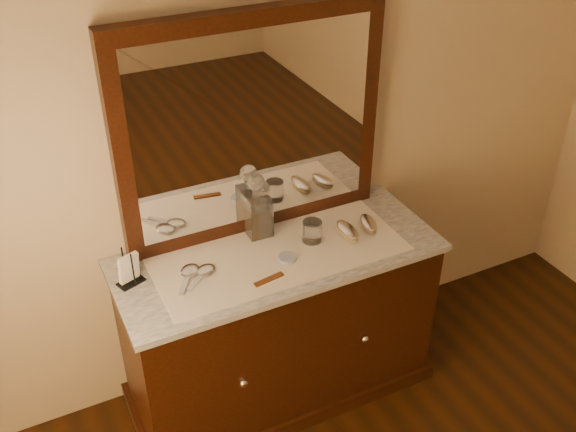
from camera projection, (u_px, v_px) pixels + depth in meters
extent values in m
plane|color=tan|center=(247.00, 112.00, 2.79)|extent=(4.50, 4.50, 0.00)
cube|color=black|center=(279.00, 327.00, 3.12)|extent=(1.40, 0.55, 0.82)
cube|color=black|center=(279.00, 381.00, 3.32)|extent=(1.46, 0.59, 0.08)
sphere|color=silver|center=(244.00, 383.00, 2.77)|extent=(0.04, 0.04, 0.04)
sphere|color=silver|center=(365.00, 339.00, 2.99)|extent=(0.04, 0.04, 0.04)
cube|color=white|center=(278.00, 255.00, 2.88)|extent=(1.44, 0.59, 0.03)
cube|color=black|center=(252.00, 127.00, 2.78)|extent=(1.20, 0.08, 1.00)
cube|color=white|center=(255.00, 130.00, 2.76)|extent=(1.06, 0.01, 0.86)
cube|color=silver|center=(280.00, 254.00, 2.86)|extent=(1.10, 0.45, 0.00)
cylinder|color=white|center=(287.00, 258.00, 2.82)|extent=(0.10, 0.10, 0.01)
cube|color=brown|center=(269.00, 279.00, 2.70)|extent=(0.14, 0.05, 0.01)
cube|color=black|center=(131.00, 282.00, 2.70)|extent=(0.12, 0.10, 0.01)
cylinder|color=black|center=(133.00, 270.00, 2.64)|extent=(0.01, 0.01, 0.16)
cylinder|color=black|center=(124.00, 264.00, 2.67)|extent=(0.01, 0.01, 0.16)
cube|color=white|center=(129.00, 268.00, 2.66)|extent=(0.09, 0.07, 0.13)
cube|color=brown|center=(257.00, 221.00, 2.94)|extent=(0.08, 0.08, 0.14)
cube|color=white|center=(257.00, 216.00, 2.93)|extent=(0.10, 0.10, 0.20)
cylinder|color=white|center=(257.00, 193.00, 2.86)|extent=(0.04, 0.04, 0.03)
sphere|color=white|center=(256.00, 182.00, 2.83)|extent=(0.08, 0.08, 0.08)
cube|color=brown|center=(263.00, 222.00, 2.96)|extent=(0.08, 0.08, 0.12)
cube|color=white|center=(263.00, 217.00, 2.94)|extent=(0.10, 0.10, 0.17)
cylinder|color=white|center=(262.00, 198.00, 2.89)|extent=(0.04, 0.04, 0.03)
sphere|color=white|center=(262.00, 189.00, 2.86)|extent=(0.08, 0.08, 0.07)
ellipsoid|color=#8B7755|center=(347.00, 233.00, 2.97)|extent=(0.08, 0.16, 0.02)
ellipsoid|color=silver|center=(347.00, 230.00, 2.96)|extent=(0.08, 0.16, 0.02)
ellipsoid|color=#8B7755|center=(368.00, 225.00, 3.02)|extent=(0.10, 0.16, 0.02)
ellipsoid|color=silver|center=(369.00, 222.00, 3.01)|extent=(0.10, 0.16, 0.02)
ellipsoid|color=silver|center=(190.00, 271.00, 2.74)|extent=(0.12, 0.13, 0.02)
cube|color=silver|center=(185.00, 285.00, 2.67)|extent=(0.09, 0.12, 0.01)
ellipsoid|color=silver|center=(206.00, 270.00, 2.75)|extent=(0.12, 0.12, 0.02)
cube|color=silver|center=(196.00, 282.00, 2.69)|extent=(0.10, 0.09, 0.01)
cylinder|color=white|center=(312.00, 231.00, 2.91)|extent=(0.09, 0.09, 0.10)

